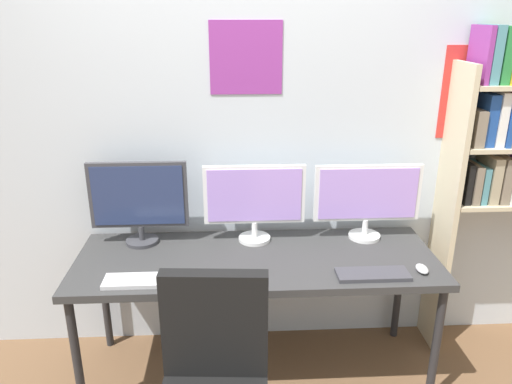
{
  "coord_description": "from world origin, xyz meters",
  "views": [
    {
      "loc": [
        -0.13,
        -1.72,
        1.96
      ],
      "look_at": [
        0.0,
        0.65,
        1.09
      ],
      "focal_mm": 34.38,
      "sensor_mm": 36.0,
      "label": 1
    }
  ],
  "objects_px": {
    "monitor_right": "(367,197)",
    "keyboard_left": "(143,281)",
    "desk": "(256,266)",
    "monitor_left": "(139,199)",
    "computer_mouse": "(422,269)",
    "monitor_center": "(254,199)",
    "keyboard_right": "(373,274)",
    "bookshelf": "(512,153)"
  },
  "relations": [
    {
      "from": "monitor_left",
      "to": "monitor_right",
      "type": "height_order",
      "value": "monitor_left"
    },
    {
      "from": "desk",
      "to": "monitor_center",
      "type": "relative_size",
      "value": 3.39
    },
    {
      "from": "computer_mouse",
      "to": "bookshelf",
      "type": "bearing_deg",
      "value": 35.0
    },
    {
      "from": "desk",
      "to": "monitor_right",
      "type": "distance_m",
      "value": 0.73
    },
    {
      "from": "monitor_right",
      "to": "computer_mouse",
      "type": "height_order",
      "value": "monitor_right"
    },
    {
      "from": "keyboard_right",
      "to": "desk",
      "type": "bearing_deg",
      "value": 157.67
    },
    {
      "from": "monitor_left",
      "to": "computer_mouse",
      "type": "bearing_deg",
      "value": -15.84
    },
    {
      "from": "keyboard_right",
      "to": "monitor_left",
      "type": "bearing_deg",
      "value": 159.67
    },
    {
      "from": "bookshelf",
      "to": "monitor_center",
      "type": "bearing_deg",
      "value": -179.28
    },
    {
      "from": "monitor_left",
      "to": "monitor_right",
      "type": "xyz_separation_m",
      "value": [
        1.27,
        -0.0,
        -0.01
      ]
    },
    {
      "from": "bookshelf",
      "to": "monitor_right",
      "type": "xyz_separation_m",
      "value": [
        -0.8,
        -0.02,
        -0.24
      ]
    },
    {
      "from": "bookshelf",
      "to": "keyboard_right",
      "type": "bearing_deg",
      "value": -152.18
    },
    {
      "from": "monitor_right",
      "to": "keyboard_right",
      "type": "height_order",
      "value": "monitor_right"
    },
    {
      "from": "desk",
      "to": "bookshelf",
      "type": "height_order",
      "value": "bookshelf"
    },
    {
      "from": "monitor_left",
      "to": "keyboard_right",
      "type": "height_order",
      "value": "monitor_left"
    },
    {
      "from": "desk",
      "to": "monitor_left",
      "type": "bearing_deg",
      "value": 161.48
    },
    {
      "from": "keyboard_left",
      "to": "monitor_center",
      "type": "bearing_deg",
      "value": 38.3
    },
    {
      "from": "desk",
      "to": "monitor_center",
      "type": "bearing_deg",
      "value": 90.0
    },
    {
      "from": "keyboard_left",
      "to": "keyboard_right",
      "type": "relative_size",
      "value": 1.05
    },
    {
      "from": "desk",
      "to": "monitor_left",
      "type": "relative_size",
      "value": 3.57
    },
    {
      "from": "monitor_left",
      "to": "desk",
      "type": "bearing_deg",
      "value": -18.52
    },
    {
      "from": "desk",
      "to": "monitor_right",
      "type": "xyz_separation_m",
      "value": [
        0.63,
        0.21,
        0.3
      ]
    },
    {
      "from": "bookshelf",
      "to": "desk",
      "type": "bearing_deg",
      "value": -170.86
    },
    {
      "from": "keyboard_right",
      "to": "computer_mouse",
      "type": "distance_m",
      "value": 0.26
    },
    {
      "from": "monitor_right",
      "to": "monitor_left",
      "type": "bearing_deg",
      "value": 180.0
    },
    {
      "from": "monitor_center",
      "to": "monitor_right",
      "type": "bearing_deg",
      "value": 0.0
    },
    {
      "from": "monitor_right",
      "to": "keyboard_right",
      "type": "distance_m",
      "value": 0.51
    },
    {
      "from": "monitor_left",
      "to": "keyboard_left",
      "type": "height_order",
      "value": "monitor_left"
    },
    {
      "from": "monitor_right",
      "to": "keyboard_left",
      "type": "xyz_separation_m",
      "value": [
        -1.19,
        -0.44,
        -0.24
      ]
    },
    {
      "from": "bookshelf",
      "to": "computer_mouse",
      "type": "relative_size",
      "value": 19.83
    },
    {
      "from": "monitor_left",
      "to": "monitor_center",
      "type": "xyz_separation_m",
      "value": [
        0.63,
        -0.0,
        -0.01
      ]
    },
    {
      "from": "bookshelf",
      "to": "monitor_center",
      "type": "distance_m",
      "value": 1.45
    },
    {
      "from": "keyboard_left",
      "to": "computer_mouse",
      "type": "xyz_separation_m",
      "value": [
        1.38,
        0.03,
        0.01
      ]
    },
    {
      "from": "monitor_left",
      "to": "monitor_center",
      "type": "height_order",
      "value": "monitor_left"
    },
    {
      "from": "monitor_left",
      "to": "keyboard_left",
      "type": "xyz_separation_m",
      "value": [
        0.07,
        -0.44,
        -0.25
      ]
    },
    {
      "from": "monitor_right",
      "to": "computer_mouse",
      "type": "relative_size",
      "value": 6.24
    },
    {
      "from": "desk",
      "to": "monitor_right",
      "type": "relative_size",
      "value": 3.18
    },
    {
      "from": "desk",
      "to": "computer_mouse",
      "type": "distance_m",
      "value": 0.85
    },
    {
      "from": "monitor_right",
      "to": "keyboard_left",
      "type": "distance_m",
      "value": 1.3
    },
    {
      "from": "monitor_right",
      "to": "computer_mouse",
      "type": "bearing_deg",
      "value": -65.94
    },
    {
      "from": "monitor_right",
      "to": "keyboard_right",
      "type": "xyz_separation_m",
      "value": [
        -0.07,
        -0.44,
        -0.24
      ]
    },
    {
      "from": "keyboard_left",
      "to": "monitor_left",
      "type": "bearing_deg",
      "value": 99.5
    }
  ]
}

